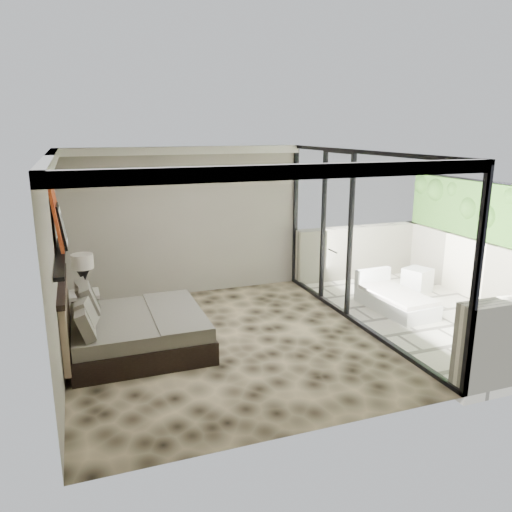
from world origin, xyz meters
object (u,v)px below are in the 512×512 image
object	(u,v)px
lounger	(394,300)
table_lamp	(83,268)
ottoman	(417,280)
bed	(131,329)
nightstand	(86,309)

from	to	relation	value
lounger	table_lamp	bearing A→B (deg)	162.49
ottoman	lounger	distance (m)	1.26
bed	table_lamp	xyz separation A→B (m)	(-0.58, 1.39, 0.60)
table_lamp	lounger	world-z (taller)	table_lamp
nightstand	ottoman	size ratio (longest dim) A/B	1.01
bed	table_lamp	size ratio (longest dim) A/B	3.08
bed	nightstand	size ratio (longest dim) A/B	4.20
ottoman	lounger	bearing A→B (deg)	-145.16
bed	nightstand	world-z (taller)	bed
ottoman	lounger	xyz separation A→B (m)	(-1.04, -0.72, -0.05)
nightstand	ottoman	world-z (taller)	nightstand
bed	ottoman	distance (m)	5.66
ottoman	table_lamp	bearing A→B (deg)	175.04
nightstand	table_lamp	distance (m)	0.69
nightstand	table_lamp	world-z (taller)	table_lamp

